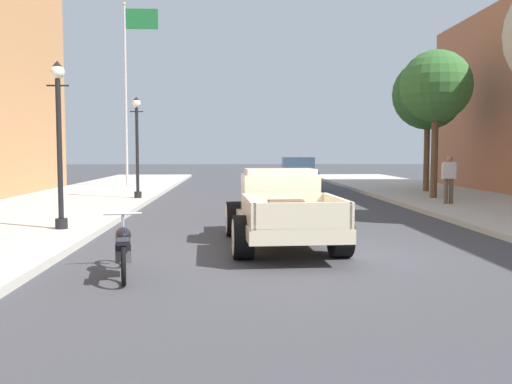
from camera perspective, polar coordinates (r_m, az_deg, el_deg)
name	(u,v)px	position (r m, az deg, el deg)	size (l,w,h in m)	color
ground_plane	(309,256)	(10.41, 5.47, -6.58)	(140.00, 140.00, 0.00)	#3D3D42
hotrod_truck_cream	(280,208)	(11.63, 2.49, -1.67)	(2.36, 5.01, 1.58)	beige
motorcycle_parked	(123,248)	(8.95, -13.55, -5.60)	(0.68, 2.09, 0.93)	black
car_background_blue	(297,175)	(27.12, 4.27, 1.76)	(2.04, 4.38, 1.65)	#284293
pedestrian_sidewalk_right	(449,176)	(19.91, 19.30, 1.54)	(0.53, 0.22, 1.65)	brown
street_lamp_near	(59,132)	(13.50, -19.67, 5.85)	(0.50, 0.32, 3.85)	black
street_lamp_far	(137,139)	(21.59, -12.19, 5.33)	(0.50, 0.32, 3.85)	black
flagpole	(130,74)	(28.94, -12.88, 11.75)	(1.74, 0.16, 9.16)	#B2B2B7
street_tree_second	(436,87)	(22.38, 18.09, 10.30)	(2.71, 2.71, 5.62)	brown
street_tree_third	(428,95)	(25.91, 17.34, 9.57)	(3.12, 3.12, 5.86)	brown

